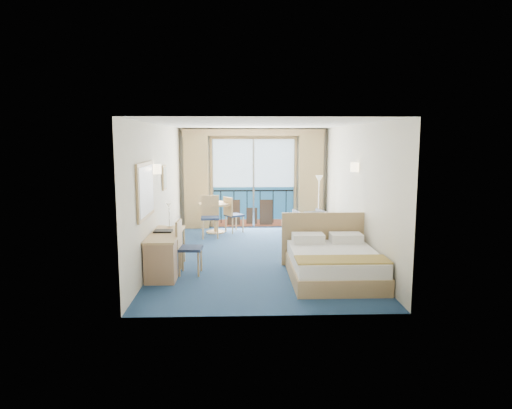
# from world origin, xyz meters

# --- Properties ---
(floor) EXTENTS (6.50, 6.50, 0.00)m
(floor) POSITION_xyz_m (0.00, 0.00, 0.00)
(floor) COLOR navy
(floor) RESTS_ON ground
(room_walls) EXTENTS (4.04, 6.54, 2.72)m
(room_walls) POSITION_xyz_m (0.00, 0.00, 1.78)
(room_walls) COLOR silver
(room_walls) RESTS_ON ground
(balcony_door) EXTENTS (2.36, 0.03, 2.52)m
(balcony_door) POSITION_xyz_m (-0.01, 3.22, 1.14)
(balcony_door) COLOR navy
(balcony_door) RESTS_ON room_walls
(curtain_left) EXTENTS (0.65, 0.22, 2.55)m
(curtain_left) POSITION_xyz_m (-1.55, 3.07, 1.28)
(curtain_left) COLOR tan
(curtain_left) RESTS_ON room_walls
(curtain_right) EXTENTS (0.65, 0.22, 2.55)m
(curtain_right) POSITION_xyz_m (1.55, 3.07, 1.28)
(curtain_right) COLOR tan
(curtain_right) RESTS_ON room_walls
(pelmet) EXTENTS (3.80, 0.25, 0.18)m
(pelmet) POSITION_xyz_m (0.00, 3.10, 2.58)
(pelmet) COLOR tan
(pelmet) RESTS_ON room_walls
(mirror) EXTENTS (0.05, 1.25, 0.95)m
(mirror) POSITION_xyz_m (-1.97, -1.50, 1.55)
(mirror) COLOR tan
(mirror) RESTS_ON room_walls
(wall_print) EXTENTS (0.04, 0.42, 0.52)m
(wall_print) POSITION_xyz_m (-1.97, 0.45, 1.60)
(wall_print) COLOR tan
(wall_print) RESTS_ON room_walls
(sconce_left) EXTENTS (0.18, 0.18, 0.18)m
(sconce_left) POSITION_xyz_m (-1.94, -0.60, 1.85)
(sconce_left) COLOR beige
(sconce_left) RESTS_ON room_walls
(sconce_right) EXTENTS (0.18, 0.18, 0.18)m
(sconce_right) POSITION_xyz_m (1.94, -0.15, 1.85)
(sconce_right) COLOR beige
(sconce_right) RESTS_ON room_walls
(bed) EXTENTS (1.63, 1.93, 1.02)m
(bed) POSITION_xyz_m (1.24, -1.61, 0.29)
(bed) COLOR tan
(bed) RESTS_ON ground
(nightstand) EXTENTS (0.43, 0.41, 0.56)m
(nightstand) POSITION_xyz_m (1.77, -0.41, 0.28)
(nightstand) COLOR #9E7453
(nightstand) RESTS_ON ground
(phone) EXTENTS (0.19, 0.16, 0.08)m
(phone) POSITION_xyz_m (1.75, -0.36, 0.60)
(phone) COLOR beige
(phone) RESTS_ON nightstand
(armchair) EXTENTS (0.84, 0.86, 0.65)m
(armchair) POSITION_xyz_m (1.38, 2.02, 0.33)
(armchair) COLOR #3F464D
(armchair) RESTS_ON ground
(floor_lamp) EXTENTS (0.21, 0.21, 1.48)m
(floor_lamp) POSITION_xyz_m (1.65, 2.32, 1.13)
(floor_lamp) COLOR silver
(floor_lamp) RESTS_ON ground
(desk) EXTENTS (0.53, 1.55, 0.73)m
(desk) POSITION_xyz_m (-1.72, -1.54, 0.40)
(desk) COLOR tan
(desk) RESTS_ON ground
(desk_chair) EXTENTS (0.45, 0.44, 0.98)m
(desk_chair) POSITION_xyz_m (-1.36, -1.22, 0.55)
(desk_chair) COLOR #202D4C
(desk_chair) RESTS_ON ground
(folder) EXTENTS (0.33, 0.25, 0.03)m
(folder) POSITION_xyz_m (-1.78, -1.00, 0.74)
(folder) COLOR black
(folder) RESTS_ON desk
(desk_lamp) EXTENTS (0.12, 0.12, 0.46)m
(desk_lamp) POSITION_xyz_m (-1.73, -0.60, 1.07)
(desk_lamp) COLOR silver
(desk_lamp) RESTS_ON desk
(round_table) EXTENTS (0.87, 0.87, 0.78)m
(round_table) POSITION_xyz_m (-1.01, 2.41, 0.59)
(round_table) COLOR tan
(round_table) RESTS_ON ground
(table_chair_a) EXTENTS (0.56, 0.56, 0.93)m
(table_chair_a) POSITION_xyz_m (-0.59, 2.42, 0.52)
(table_chair_a) COLOR #202D4C
(table_chair_a) RESTS_ON ground
(table_chair_b) EXTENTS (0.46, 0.47, 1.03)m
(table_chair_b) POSITION_xyz_m (-1.11, 1.89, 0.58)
(table_chair_b) COLOR #202D4C
(table_chair_b) RESTS_ON ground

